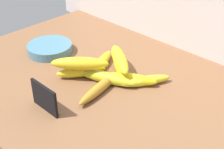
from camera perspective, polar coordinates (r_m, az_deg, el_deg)
The scene contains 12 objects.
counter_top at distance 105.73cm, azimuth -2.14°, elevation -1.98°, with size 110.00×76.00×3.00cm, color brown.
chalkboard_sign at distance 92.68cm, azimuth -11.94°, elevation -4.26°, with size 11.00×1.80×8.40cm.
fruit_bowl at distance 124.12cm, azimuth -11.07°, elevation 4.64°, with size 16.92×16.92×3.29cm, color teal.
banana_0 at distance 107.37cm, azimuth 1.76°, elevation 0.63°, with size 17.11×3.35×3.35cm, color yellow.
banana_1 at distance 103.17cm, azimuth 3.36°, elevation -0.76°, with size 17.19×3.67×3.67cm, color gold.
banana_2 at distance 107.22cm, azimuth -5.48°, elevation 0.61°, with size 16.56×3.91×3.91cm, color yellow.
banana_3 at distance 111.57cm, azimuth -1.97°, elevation 1.97°, with size 18.62×3.45×3.45cm, color yellow.
banana_4 at distance 99.21cm, azimuth -2.17°, elevation -2.37°, with size 20.76×3.22×3.22cm, color #AA7D24.
banana_5 at distance 102.98cm, azimuth 6.06°, elevation -1.12°, with size 16.67×3.20×3.20cm, color yellow.
banana_6 at distance 103.58cm, azimuth -1.25°, elevation -0.52°, with size 20.78×3.79×3.79cm, color gold.
banana_7 at distance 103.55cm, azimuth -5.79°, elevation 1.98°, with size 18.80×4.23×4.23cm, color yellow.
banana_8 at distance 106.60cm, azimuth 1.38°, elevation 2.77°, with size 18.54×4.29×4.29cm, color yellow.
Camera 1 is at (63.75, -59.87, 60.92)cm, focal length 51.10 mm.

